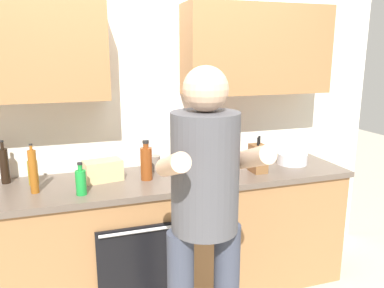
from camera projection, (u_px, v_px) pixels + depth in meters
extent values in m
cube|color=silver|center=(144.00, 120.00, 2.93)|extent=(4.00, 0.06, 2.50)
cube|color=olive|center=(14.00, 49.00, 2.38)|extent=(1.12, 0.32, 0.65)
cube|color=olive|center=(257.00, 50.00, 2.89)|extent=(1.12, 0.32, 0.65)
cube|color=olive|center=(157.00, 240.00, 2.79)|extent=(2.80, 0.60, 0.86)
cube|color=brown|center=(156.00, 181.00, 2.69)|extent=(2.84, 0.64, 0.04)
cube|color=black|center=(142.00, 263.00, 2.44)|extent=(0.56, 0.02, 0.50)
cylinder|color=silver|center=(141.00, 231.00, 2.37)|extent=(0.52, 0.02, 0.02)
cylinder|color=#4C4C51|center=(205.00, 173.00, 1.90)|extent=(0.34, 0.34, 0.60)
sphere|color=#D8AD8C|center=(206.00, 89.00, 1.80)|extent=(0.22, 0.22, 0.22)
cylinder|color=#D8AD8C|center=(172.00, 165.00, 1.71)|extent=(0.09, 0.31, 0.19)
cylinder|color=#D8AD8C|center=(253.00, 158.00, 1.83)|extent=(0.09, 0.31, 0.19)
cylinder|color=#8C4C14|center=(33.00, 172.00, 2.37)|extent=(0.05, 0.05, 0.27)
cylinder|color=#8C4C14|center=(31.00, 148.00, 2.33)|extent=(0.02, 0.02, 0.03)
cylinder|color=black|center=(31.00, 145.00, 2.33)|extent=(0.02, 0.02, 0.01)
cylinder|color=#198C33|center=(81.00, 183.00, 2.35)|extent=(0.06, 0.06, 0.15)
cylinder|color=#198C33|center=(80.00, 168.00, 2.33)|extent=(0.03, 0.03, 0.04)
cylinder|color=black|center=(80.00, 164.00, 2.32)|extent=(0.03, 0.03, 0.01)
cylinder|color=olive|center=(33.00, 173.00, 2.54)|extent=(0.06, 0.06, 0.16)
cylinder|color=olive|center=(32.00, 158.00, 2.51)|extent=(0.02, 0.02, 0.04)
cylinder|color=black|center=(31.00, 154.00, 2.51)|extent=(0.03, 0.03, 0.01)
cylinder|color=brown|center=(146.00, 164.00, 2.63)|extent=(0.08, 0.08, 0.22)
cylinder|color=brown|center=(146.00, 146.00, 2.60)|extent=(0.04, 0.04, 0.03)
cylinder|color=black|center=(146.00, 142.00, 2.59)|extent=(0.04, 0.04, 0.02)
cylinder|color=black|center=(4.00, 166.00, 2.55)|extent=(0.06, 0.06, 0.24)
cylinder|color=black|center=(2.00, 146.00, 2.52)|extent=(0.02, 0.02, 0.05)
cylinder|color=black|center=(1.00, 141.00, 2.51)|extent=(0.02, 0.02, 0.01)
cylinder|color=slate|center=(155.00, 163.00, 2.86)|extent=(0.08, 0.08, 0.11)
cylinder|color=#BF4C47|center=(186.00, 171.00, 2.69)|extent=(0.09, 0.09, 0.10)
cylinder|color=silver|center=(292.00, 158.00, 3.02)|extent=(0.23, 0.23, 0.09)
cube|color=brown|center=(258.00, 158.00, 2.80)|extent=(0.10, 0.14, 0.20)
cylinder|color=black|center=(258.00, 142.00, 2.75)|extent=(0.02, 0.02, 0.06)
cylinder|color=black|center=(259.00, 140.00, 2.79)|extent=(0.02, 0.02, 0.06)
cube|color=tan|center=(103.00, 170.00, 2.62)|extent=(0.27, 0.19, 0.14)
cube|color=red|center=(213.00, 163.00, 2.78)|extent=(0.24, 0.25, 0.15)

